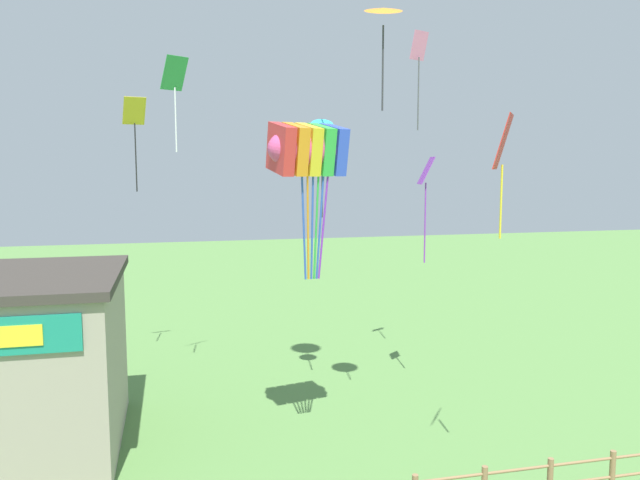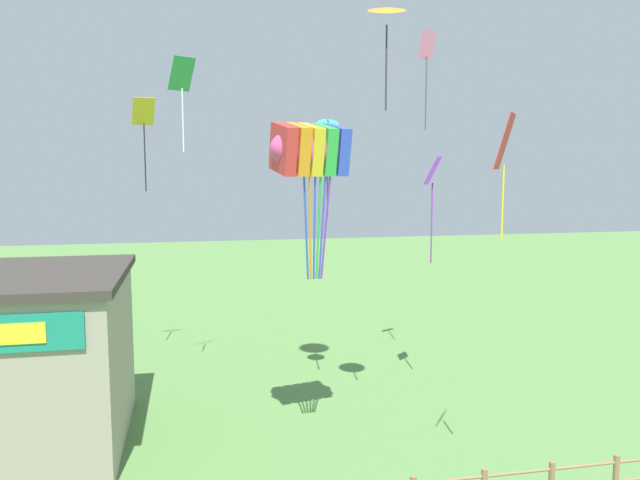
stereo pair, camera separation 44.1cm
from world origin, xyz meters
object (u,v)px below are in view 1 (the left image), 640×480
kite_rainbow_parafoil (307,150)px  kite_purple_streamer (426,187)px  kite_yellow_diamond (135,123)px  kite_orange_delta (383,13)px  kite_pink_diamond (419,60)px  kite_green_diamond (175,83)px  kite_red_diamond (503,151)px  kite_cyan_delta (322,133)px

kite_rainbow_parafoil → kite_purple_streamer: kite_rainbow_parafoil is taller
kite_yellow_diamond → kite_orange_delta: 11.18m
kite_pink_diamond → kite_orange_delta: 6.01m
kite_pink_diamond → kite_yellow_diamond: (-10.16, 3.22, -2.19)m
kite_green_diamond → kite_purple_streamer: kite_green_diamond is taller
kite_rainbow_parafoil → kite_red_diamond: (3.94, -3.16, -0.08)m
kite_green_diamond → kite_pink_diamond: bearing=-1.8°
kite_red_diamond → kite_orange_delta: 5.40m
kite_pink_diamond → kite_orange_delta: (-3.14, -5.12, 0.30)m
kite_green_diamond → kite_orange_delta: size_ratio=1.08×
kite_purple_streamer → kite_orange_delta: (-2.76, -3.39, 4.83)m
kite_green_diamond → kite_rainbow_parafoil: bearing=-59.5°
kite_orange_delta → kite_purple_streamer: bearing=50.8°
kite_cyan_delta → kite_pink_diamond: kite_pink_diamond is taller
kite_red_diamond → kite_orange_delta: size_ratio=0.99×
kite_green_diamond → kite_cyan_delta: 5.38m
kite_rainbow_parafoil → kite_red_diamond: bearing=-38.7°
kite_purple_streamer → kite_orange_delta: size_ratio=1.25×
kite_red_diamond → kite_yellow_diamond: size_ratio=0.81×
kite_rainbow_parafoil → kite_pink_diamond: (5.31, 5.40, 3.39)m
kite_pink_diamond → kite_rainbow_parafoil: bearing=-134.5°
kite_red_diamond → kite_green_diamond: (-7.29, 8.84, 2.43)m
kite_cyan_delta → kite_green_diamond: bearing=153.7°
kite_green_diamond → kite_orange_delta: bearing=-44.4°
kite_rainbow_parafoil → kite_cyan_delta: kite_cyan_delta is taller
kite_red_diamond → kite_purple_streamer: 6.98m
kite_red_diamond → kite_green_diamond: 11.71m
kite_rainbow_parafoil → kite_purple_streamer: bearing=36.6°
kite_green_diamond → kite_purple_streamer: (8.29, -2.01, -3.48)m
kite_red_diamond → kite_cyan_delta: (-2.72, 6.57, 0.70)m
kite_red_diamond → kite_green_diamond: kite_green_diamond is taller
kite_cyan_delta → kite_purple_streamer: size_ratio=0.89×
kite_green_diamond → kite_purple_streamer: size_ratio=0.87×
kite_green_diamond → kite_yellow_diamond: size_ratio=0.90×
kite_purple_streamer → kite_yellow_diamond: bearing=153.2°
kite_orange_delta → kite_cyan_delta: bearing=106.9°
kite_green_diamond → kite_yellow_diamond: 3.50m
kite_cyan_delta → kite_purple_streamer: 4.12m
kite_yellow_diamond → kite_orange_delta: size_ratio=1.21×
kite_rainbow_parafoil → kite_yellow_diamond: (-4.84, 8.62, 1.20)m
kite_rainbow_parafoil → kite_cyan_delta: 3.68m
kite_green_diamond → kite_purple_streamer: bearing=-13.6°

